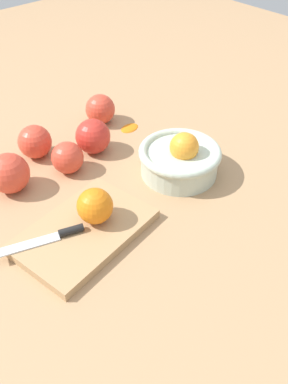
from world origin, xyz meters
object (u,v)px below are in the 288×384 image
at_px(apple_front_right, 35,142).
at_px(apple_front_left_2, 93,136).
at_px(apple_front_right_3, 9,173).
at_px(apple_front_left, 100,109).
at_px(bowl, 180,158).
at_px(cutting_board, 84,231).
at_px(apple_front_right_2, 67,158).
at_px(knife, 53,236).
at_px(orange_on_board, 95,206).

distance_m(apple_front_right, apple_front_left_2, 0.13).
bearing_deg(apple_front_left_2, apple_front_right, -33.80).
xyz_separation_m(apple_front_right_3, apple_front_left_2, (-0.21, 0.00, -0.00)).
bearing_deg(apple_front_left, bowl, 89.43).
xyz_separation_m(bowl, cutting_board, (0.26, 0.01, -0.03)).
distance_m(apple_front_right, apple_front_right_2, 0.10).
xyz_separation_m(knife, apple_front_right, (-0.12, -0.26, 0.02)).
bearing_deg(apple_front_left, apple_front_left_2, 45.16).
xyz_separation_m(cutting_board, apple_front_right_2, (-0.09, -0.18, 0.03)).
bearing_deg(cutting_board, apple_front_left, -131.99).
height_order(apple_front_left, apple_front_right, apple_front_right).
bearing_deg(apple_front_right_2, apple_front_right, -77.07).
relative_size(apple_front_left, apple_front_right, 0.98).
distance_m(orange_on_board, apple_front_right_2, 0.19).
xyz_separation_m(bowl, knife, (0.32, -0.00, -0.02)).
xyz_separation_m(knife, apple_front_right_3, (-0.02, -0.19, 0.02)).
relative_size(bowl, apple_front_right_2, 2.52).
relative_size(bowl, apple_front_left, 2.37).
bearing_deg(apple_front_right_2, cutting_board, 63.65).
relative_size(bowl, cutting_board, 0.71).
relative_size(bowl, apple_front_right, 2.32).
bearing_deg(apple_front_right_3, apple_front_right_2, 168.20).
height_order(bowl, apple_front_left, bowl).
bearing_deg(knife, apple_front_right_3, -96.51).
bearing_deg(apple_front_left, apple_front_right_2, 33.06).
relative_size(orange_on_board, apple_front_right, 0.88).
bearing_deg(knife, apple_front_left_2, -140.55).
xyz_separation_m(orange_on_board, apple_front_left_2, (-0.15, -0.20, -0.01)).
height_order(bowl, apple_front_left_2, bowl).
bearing_deg(knife, cutting_board, 164.94).
height_order(orange_on_board, apple_front_left, orange_on_board).
relative_size(knife, apple_front_right_3, 1.82).
distance_m(knife, apple_front_left, 0.43).
bearing_deg(cutting_board, bowl, -176.83).
relative_size(apple_front_right_2, apple_front_right_3, 0.84).
relative_size(apple_front_left, apple_front_left_2, 0.93).
distance_m(apple_front_left, apple_front_right_3, 0.31).
distance_m(bowl, apple_front_right_2, 0.24).
bearing_deg(bowl, apple_front_left, -90.57).
xyz_separation_m(bowl, apple_front_left_2, (0.09, -0.19, 0.00)).
bearing_deg(bowl, apple_front_right_2, -43.71).
distance_m(cutting_board, apple_front_left, 0.40).
bearing_deg(apple_front_right_2, apple_front_right_3, -11.80).
distance_m(cutting_board, apple_front_right_2, 0.20).
height_order(knife, apple_front_right_2, apple_front_right_2).
height_order(orange_on_board, apple_front_left_2, orange_on_board).
height_order(apple_front_left, apple_front_right_2, apple_front_left).
bearing_deg(knife, apple_front_right_2, -131.06).
xyz_separation_m(cutting_board, apple_front_right, (-0.07, -0.28, 0.03)).
xyz_separation_m(apple_front_left, apple_front_left_2, (0.09, 0.09, 0.00)).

